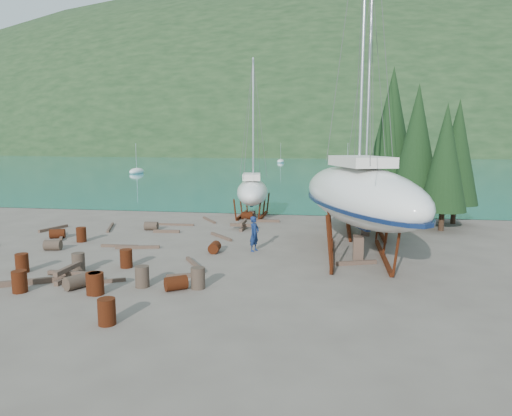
% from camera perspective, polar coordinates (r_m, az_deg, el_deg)
% --- Properties ---
extents(ground, '(600.00, 600.00, 0.00)m').
position_cam_1_polar(ground, '(23.65, -7.15, -6.38)').
color(ground, '#5B5248').
rests_on(ground, ground).
extents(bay_water, '(700.00, 700.00, 0.00)m').
position_cam_1_polar(bay_water, '(337.04, 8.34, 7.15)').
color(bay_water, '#19707E').
rests_on(bay_water, ground).
extents(far_hill, '(800.00, 360.00, 110.00)m').
position_cam_1_polar(far_hill, '(342.04, 8.35, 7.17)').
color(far_hill, black).
rests_on(far_hill, ground).
extents(far_house_left, '(6.60, 5.60, 5.60)m').
position_cam_1_polar(far_house_left, '(222.16, -8.12, 7.39)').
color(far_house_left, beige).
rests_on(far_house_left, ground).
extents(far_house_center, '(6.60, 5.60, 5.60)m').
position_cam_1_polar(far_house_center, '(213.60, 2.26, 7.43)').
color(far_house_center, beige).
rests_on(far_house_center, ground).
extents(far_house_right, '(6.60, 5.60, 5.60)m').
position_cam_1_polar(far_house_right, '(213.23, 15.82, 7.13)').
color(far_house_right, beige).
rests_on(far_house_right, ground).
extents(cypress_near_right, '(3.60, 3.60, 10.00)m').
position_cam_1_polar(cypress_near_right, '(34.43, 19.44, 7.52)').
color(cypress_near_right, black).
rests_on(cypress_near_right, ground).
extents(cypress_mid_right, '(3.06, 3.06, 8.50)m').
position_cam_1_polar(cypress_mid_right, '(32.79, 22.57, 5.83)').
color(cypress_mid_right, black).
rests_on(cypress_mid_right, ground).
extents(cypress_back_left, '(4.14, 4.14, 11.50)m').
position_cam_1_polar(cypress_back_left, '(36.20, 16.60, 9.04)').
color(cypress_back_left, black).
rests_on(cypress_back_left, ground).
extents(cypress_far_right, '(3.24, 3.24, 9.00)m').
position_cam_1_polar(cypress_far_right, '(36.05, 23.85, 6.38)').
color(cypress_far_right, black).
rests_on(cypress_far_right, ground).
extents(moored_boat_left, '(2.00, 5.00, 6.05)m').
position_cam_1_polar(moored_boat_left, '(89.90, -14.69, 4.43)').
color(moored_boat_left, white).
rests_on(moored_boat_left, ground).
extents(moored_boat_mid, '(2.00, 5.00, 6.05)m').
position_cam_1_polar(moored_boat_mid, '(102.13, 11.33, 4.97)').
color(moored_boat_mid, white).
rests_on(moored_boat_mid, ground).
extents(moored_boat_far, '(2.00, 5.00, 6.05)m').
position_cam_1_polar(moored_boat_far, '(132.84, 3.10, 5.84)').
color(moored_boat_far, white).
rests_on(moored_boat_far, ground).
extents(large_sailboat_near, '(7.78, 13.47, 20.38)m').
position_cam_1_polar(large_sailboat_near, '(23.97, 12.76, 1.66)').
color(large_sailboat_near, white).
rests_on(large_sailboat_near, ground).
extents(large_sailboat_far, '(5.61, 10.36, 15.74)m').
position_cam_1_polar(large_sailboat_far, '(30.32, 13.56, 1.63)').
color(large_sailboat_far, white).
rests_on(large_sailboat_far, ground).
extents(small_sailboat_shore, '(3.61, 8.05, 12.42)m').
position_cam_1_polar(small_sailboat_shore, '(36.33, -0.45, 2.08)').
color(small_sailboat_shore, white).
rests_on(small_sailboat_shore, ground).
extents(worker, '(0.70, 0.83, 1.93)m').
position_cam_1_polar(worker, '(25.00, -0.21, -3.25)').
color(worker, '#122350').
rests_on(worker, ground).
extents(drum_0, '(0.58, 0.58, 0.88)m').
position_cam_1_polar(drum_0, '(23.65, -27.21, -6.14)').
color(drum_0, '#5A290F').
rests_on(drum_0, ground).
extents(drum_1, '(0.93, 1.05, 0.58)m').
position_cam_1_polar(drum_1, '(20.23, -21.58, -8.58)').
color(drum_1, '#2D2823').
rests_on(drum_1, ground).
extents(drum_2, '(1.04, 0.88, 0.58)m').
position_cam_1_polar(drum_2, '(31.03, -23.58, -2.95)').
color(drum_2, '#5A290F').
rests_on(drum_2, ground).
extents(drum_3, '(0.58, 0.58, 0.88)m').
position_cam_1_polar(drum_3, '(19.23, -19.63, -8.88)').
color(drum_3, '#5A290F').
rests_on(drum_3, ground).
extents(drum_4, '(0.97, 0.72, 0.58)m').
position_cam_1_polar(drum_4, '(35.39, -1.15, -0.95)').
color(drum_4, '#5A290F').
rests_on(drum_4, ground).
extents(drum_5, '(0.58, 0.58, 0.88)m').
position_cam_1_polar(drum_5, '(18.99, -7.27, -8.67)').
color(drum_5, '#2D2823').
rests_on(drum_5, ground).
extents(drum_6, '(0.63, 0.91, 0.58)m').
position_cam_1_polar(drum_6, '(24.88, -5.20, -4.92)').
color(drum_6, '#5A290F').
rests_on(drum_6, ground).
extents(drum_7, '(0.58, 0.58, 0.88)m').
position_cam_1_polar(drum_7, '(16.08, -18.16, -12.21)').
color(drum_7, '#5A290F').
rests_on(drum_7, ground).
extents(drum_8, '(0.58, 0.58, 0.88)m').
position_cam_1_polar(drum_8, '(29.35, -21.00, -3.12)').
color(drum_8, '#5A290F').
rests_on(drum_8, ground).
extents(drum_9, '(0.93, 0.66, 0.58)m').
position_cam_1_polar(drum_9, '(31.85, -12.96, -2.19)').
color(drum_9, '#2D2823').
rests_on(drum_9, ground).
extents(drum_10, '(0.58, 0.58, 0.88)m').
position_cam_1_polar(drum_10, '(19.17, -19.33, -8.92)').
color(drum_10, '#5A290F').
rests_on(drum_10, ground).
extents(drum_12, '(1.05, 0.98, 0.58)m').
position_cam_1_polar(drum_12, '(18.95, -9.96, -9.24)').
color(drum_12, '#5A290F').
rests_on(drum_12, ground).
extents(drum_13, '(0.58, 0.58, 0.88)m').
position_cam_1_polar(drum_13, '(20.67, -27.45, -8.16)').
color(drum_13, '#5A290F').
rests_on(drum_13, ground).
extents(drum_14, '(0.58, 0.58, 0.88)m').
position_cam_1_polar(drum_14, '(22.74, -15.92, -6.09)').
color(drum_14, '#5A290F').
rests_on(drum_14, ground).
extents(drum_15, '(0.97, 0.73, 0.58)m').
position_cam_1_polar(drum_15, '(27.72, -24.06, -4.25)').
color(drum_15, '#2D2823').
rests_on(drum_15, ground).
extents(drum_16, '(0.58, 0.58, 0.88)m').
position_cam_1_polar(drum_16, '(22.74, -21.32, -6.34)').
color(drum_16, '#2D2823').
rests_on(drum_16, ground).
extents(drum_17, '(0.58, 0.58, 0.88)m').
position_cam_1_polar(drum_17, '(19.61, -14.04, -8.31)').
color(drum_17, '#2D2823').
rests_on(drum_17, ground).
extents(timber_0, '(2.84, 0.23, 0.14)m').
position_cam_1_polar(timber_0, '(33.32, -10.14, -2.04)').
color(timber_0, brown).
rests_on(timber_0, ground).
extents(timber_1, '(2.01, 0.90, 0.19)m').
position_cam_1_polar(timber_1, '(22.98, 12.44, -6.70)').
color(timber_1, brown).
rests_on(timber_1, ground).
extents(timber_2, '(0.79, 2.33, 0.19)m').
position_cam_1_polar(timber_2, '(34.13, -23.99, -2.35)').
color(timber_2, brown).
rests_on(timber_2, ground).
extents(timber_3, '(2.33, 1.29, 0.15)m').
position_cam_1_polar(timber_3, '(20.69, -19.53, -8.73)').
color(timber_3, brown).
rests_on(timber_3, ground).
extents(timber_5, '(1.62, 2.36, 0.16)m').
position_cam_1_polar(timber_5, '(22.39, -7.65, -7.01)').
color(timber_5, brown).
rests_on(timber_5, ground).
extents(timber_6, '(1.90, 0.32, 0.19)m').
position_cam_1_polar(timber_6, '(34.17, 1.38, -1.61)').
color(timber_6, brown).
rests_on(timber_6, ground).
extents(timber_7, '(1.40, 0.72, 0.17)m').
position_cam_1_polar(timber_7, '(20.64, -9.16, -8.35)').
color(timber_7, brown).
rests_on(timber_7, ground).
extents(timber_8, '(1.76, 0.35, 0.19)m').
position_cam_1_polar(timber_8, '(30.76, -11.13, -2.88)').
color(timber_8, brown).
rests_on(timber_8, ground).
extents(timber_9, '(1.61, 2.29, 0.15)m').
position_cam_1_polar(timber_9, '(34.85, -5.89, -1.50)').
color(timber_9, brown).
rests_on(timber_9, ground).
extents(timber_10, '(1.81, 1.98, 0.16)m').
position_cam_1_polar(timber_10, '(28.67, -4.39, -3.58)').
color(timber_10, brown).
rests_on(timber_10, ground).
extents(timber_11, '(2.16, 0.27, 0.15)m').
position_cam_1_polar(timber_11, '(27.21, -16.71, -4.56)').
color(timber_11, brown).
rests_on(timber_11, ground).
extents(timber_12, '(2.43, 0.72, 0.17)m').
position_cam_1_polar(timber_12, '(26.59, -14.60, -4.76)').
color(timber_12, brown).
rests_on(timber_12, ground).
extents(timber_15, '(1.28, 3.04, 0.15)m').
position_cam_1_polar(timber_15, '(33.28, -17.75, -2.31)').
color(timber_15, brown).
rests_on(timber_15, ground).
extents(timber_16, '(2.94, 1.74, 0.23)m').
position_cam_1_polar(timber_16, '(21.62, -25.53, -8.23)').
color(timber_16, brown).
rests_on(timber_16, ground).
extents(timber_17, '(1.37, 2.27, 0.16)m').
position_cam_1_polar(timber_17, '(31.27, -23.11, -3.23)').
color(timber_17, brown).
rests_on(timber_17, ground).
extents(timber_pile_fore, '(1.80, 1.80, 0.60)m').
position_cam_1_polar(timber_pile_fore, '(21.58, -22.48, -7.56)').
color(timber_pile_fore, brown).
rests_on(timber_pile_fore, ground).
extents(timber_pile_aft, '(1.80, 1.80, 0.60)m').
position_cam_1_polar(timber_pile_aft, '(31.29, -1.62, -2.15)').
color(timber_pile_aft, brown).
rests_on(timber_pile_aft, ground).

